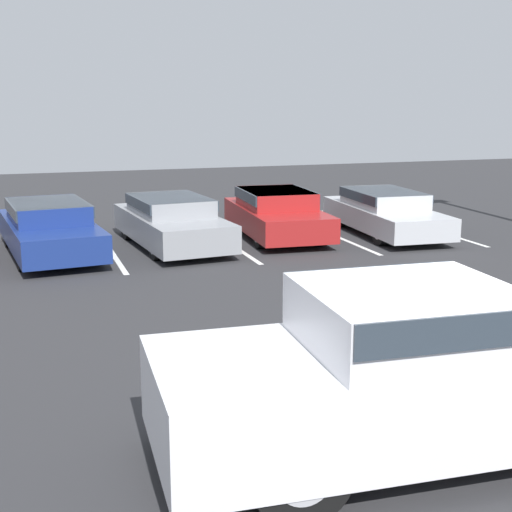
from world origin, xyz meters
name	(u,v)px	position (x,y,z in m)	size (l,w,h in m)	color
ground_plane	(466,425)	(0.00, 0.00, 0.00)	(60.00, 60.00, 0.00)	#2D2D30
stall_stripe_c	(110,250)	(-2.53, 10.69, 0.00)	(0.12, 5.21, 0.01)	white
stall_stripe_d	(228,242)	(0.39, 10.69, 0.00)	(0.12, 5.21, 0.01)	white
stall_stripe_e	(334,235)	(3.31, 10.69, 0.00)	(0.12, 5.21, 0.01)	white
stall_stripe_f	(430,229)	(6.22, 10.69, 0.00)	(0.12, 5.21, 0.01)	white
pickup_truck	(434,369)	(-0.69, -0.36, 0.87)	(5.70, 2.30, 1.74)	silver
parked_sedan_b	(49,227)	(-3.89, 10.62, 0.66)	(2.27, 4.82, 1.22)	navy
parked_sedan_c	(171,220)	(-1.04, 10.66, 0.64)	(2.19, 4.67, 1.21)	gray
parked_sedan_d	(277,212)	(1.79, 10.96, 0.66)	(2.08, 4.40, 1.22)	maroon
parked_sedan_e	(385,211)	(4.67, 10.48, 0.62)	(2.00, 4.80, 1.15)	#B7BABF
wheel_stop_curb	(333,213)	(4.71, 13.80, 0.07)	(1.67, 0.20, 0.14)	#B7B2A8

